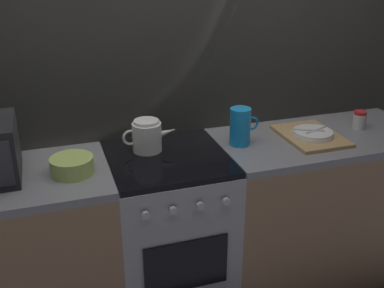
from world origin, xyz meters
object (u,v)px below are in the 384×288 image
(dish_pile, at_px, (311,135))
(mixing_bowl, at_px, (72,165))
(kettle, at_px, (147,136))
(spice_jar, at_px, (359,120))
(pitcher, at_px, (240,126))
(stove_unit, at_px, (170,232))

(dish_pile, bearing_deg, mixing_bowl, -178.74)
(kettle, relative_size, mixing_bowl, 1.42)
(spice_jar, bearing_deg, dish_pile, -172.72)
(mixing_bowl, distance_m, spice_jar, 1.62)
(mixing_bowl, bearing_deg, pitcher, 4.85)
(stove_unit, height_order, pitcher, pitcher)
(dish_pile, bearing_deg, kettle, 172.50)
(kettle, distance_m, pitcher, 0.49)
(mixing_bowl, bearing_deg, kettle, 20.45)
(dish_pile, bearing_deg, pitcher, 173.52)
(kettle, xyz_separation_m, spice_jar, (1.23, -0.07, -0.03))
(stove_unit, bearing_deg, mixing_bowl, -174.91)
(pitcher, distance_m, spice_jar, 0.75)
(kettle, height_order, dish_pile, kettle)
(kettle, bearing_deg, spice_jar, -3.45)
(spice_jar, bearing_deg, mixing_bowl, -177.47)
(pitcher, bearing_deg, spice_jar, -0.22)
(pitcher, distance_m, dish_pile, 0.42)
(mixing_bowl, relative_size, pitcher, 1.00)
(stove_unit, xyz_separation_m, dish_pile, (0.81, -0.01, 0.47))
(mixing_bowl, xyz_separation_m, dish_pile, (1.28, 0.03, -0.02))
(mixing_bowl, xyz_separation_m, spice_jar, (1.62, 0.07, 0.01))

